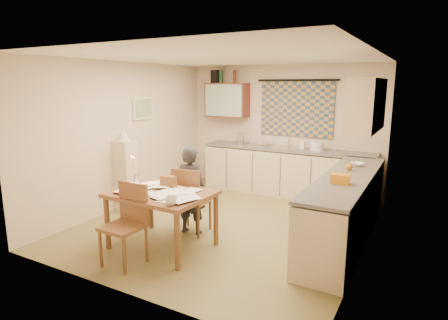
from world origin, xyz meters
The scene contains 44 objects.
floor centered at (0.00, 0.00, -0.01)m, with size 4.00×4.50×0.02m, color olive.
ceiling centered at (0.00, 0.00, 2.51)m, with size 4.00×4.50×0.02m, color white.
wall_back centered at (0.00, 2.26, 1.25)m, with size 4.00×0.02×2.50m, color beige.
wall_front centered at (0.00, -2.26, 1.25)m, with size 4.00×0.02×2.50m, color beige.
wall_left centered at (-2.01, 0.00, 1.25)m, with size 0.02×4.50×2.50m, color beige.
wall_right centered at (2.01, 0.00, 1.25)m, with size 0.02×4.50×2.50m, color beige.
window_blind centered at (0.30, 2.22, 1.65)m, with size 1.45×0.03×1.05m, color navy.
curtain_rod centered at (0.30, 2.20, 2.20)m, with size 0.04×0.04×1.60m, color black.
wall_cabinet centered at (-1.15, 2.08, 1.80)m, with size 0.90×0.34×0.70m, color #57241C.
wall_cabinet_glass centered at (-1.15, 1.91, 1.80)m, with size 0.84×0.02×0.64m, color #99B2A5.
upper_cabinet_right centered at (1.83, 0.55, 1.85)m, with size 0.34×1.30×0.70m, color #CAB48F.
framed_print centered at (-1.97, 0.40, 1.70)m, with size 0.04×0.50×0.40m, color #EFDEC9.
print_canvas centered at (-1.95, 0.40, 1.70)m, with size 0.01×0.42×0.32m, color #B6B9A1.
counter_back centered at (0.22, 1.95, 0.45)m, with size 3.30×0.62×0.92m.
counter_right centered at (1.70, 0.24, 0.45)m, with size 0.62×2.95×0.92m.
stove centered at (1.70, -0.78, 0.43)m, with size 0.55×0.55×0.86m.
sink centered at (0.20, 1.95, 0.88)m, with size 0.55×0.45×0.10m, color silver.
tap centered at (0.20, 2.13, 1.06)m, with size 0.03×0.03×0.28m, color silver.
dish_rack centered at (-0.34, 1.95, 0.95)m, with size 0.35×0.30×0.06m, color silver.
kettle centered at (-0.76, 1.95, 1.04)m, with size 0.18×0.18×0.24m, color silver.
mixing_bowl centered at (0.81, 1.95, 1.00)m, with size 0.24×0.24×0.16m, color white.
soap_bottle centered at (0.53, 2.00, 1.01)m, with size 0.09×0.10×0.18m, color white.
bowl centered at (1.70, 0.93, 0.94)m, with size 0.25×0.25×0.05m, color white.
orange_bag centered at (1.70, -0.24, 0.98)m, with size 0.22×0.16×0.12m, color orange.
fruit_orange centered at (1.65, 0.58, 0.97)m, with size 0.10×0.10×0.10m, color orange.
speaker centered at (-1.40, 2.08, 2.28)m, with size 0.16×0.20×0.26m, color black.
bottle_green centered at (-1.31, 2.08, 2.28)m, with size 0.07×0.07×0.26m, color #195926.
bottle_brown centered at (-0.98, 2.08, 2.28)m, with size 0.07×0.07×0.26m, color #57241C.
dining_table centered at (-0.36, -1.15, 0.38)m, with size 1.29×0.99×0.75m.
chair_far centered at (-0.29, -0.55, 0.30)m, with size 0.48×0.48×0.98m.
chair_near centered at (-0.45, -1.75, 0.30)m, with size 0.44×0.44×0.97m.
person centered at (-0.30, -0.57, 0.64)m, with size 0.50×0.36×1.27m, color black.
shelf_stand centered at (-1.84, -0.25, 0.60)m, with size 0.32×0.30×1.20m, color #CAB48F.
lampshade centered at (-1.84, -0.25, 1.31)m, with size 0.20×0.20×0.22m, color #EFDEC9.
letter_rack centered at (-0.42, -0.92, 0.83)m, with size 0.22×0.10×0.16m, color brown.
mug centered at (0.07, -1.51, 0.80)m, with size 0.14×0.14×0.11m, color white.
magazine centered at (-0.85, -1.38, 0.76)m, with size 0.22×0.28×0.02m, color maroon.
book centered at (-0.75, -1.23, 0.76)m, with size 0.24×0.27×0.02m, color orange.
orange_box centered at (-0.66, -1.44, 0.77)m, with size 0.12×0.08×0.04m, color orange.
eyeglasses centered at (-0.23, -1.44, 0.76)m, with size 0.13×0.04×0.02m, color black.
candle_holder centered at (-0.84, -1.09, 0.84)m, with size 0.06×0.06×0.18m, color silver.
candle centered at (-0.86, -1.08, 1.04)m, with size 0.02×0.02×0.22m, color white.
candle_flame centered at (-0.88, -1.11, 1.16)m, with size 0.02×0.02×0.02m, color #FFCC66.
papers centered at (-0.31, -1.20, 0.77)m, with size 1.19×0.83×0.03m.
Camera 1 is at (2.62, -4.83, 2.12)m, focal length 30.00 mm.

